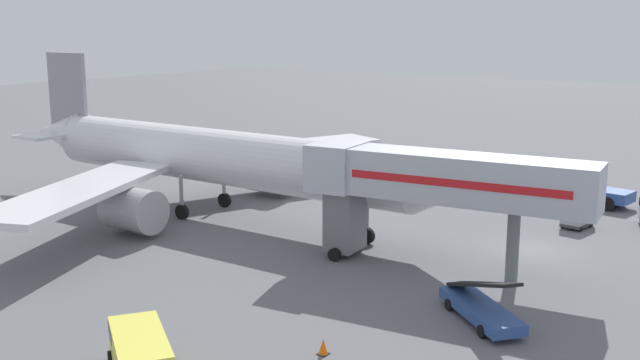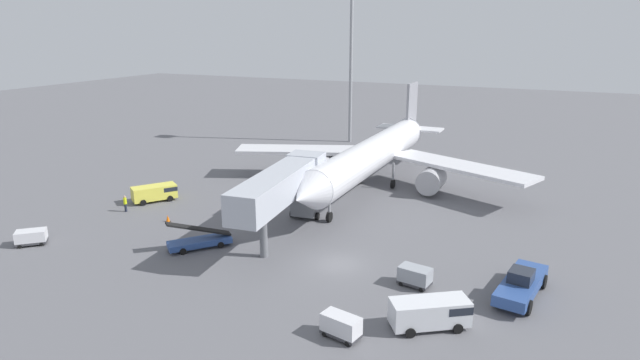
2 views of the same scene
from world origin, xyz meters
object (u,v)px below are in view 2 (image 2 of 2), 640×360
at_px(airplane_at_gate, 375,154).
at_px(baggage_cart_far_center, 415,276).
at_px(service_van_mid_left, 156,192).
at_px(apron_light_mast, 352,25).
at_px(baggage_cart_outer_left, 341,326).
at_px(ground_crew_worker_foreground, 125,203).
at_px(jet_bridge, 285,185).
at_px(baggage_cart_near_left, 31,237).
at_px(safety_cone_alpha, 168,218).
at_px(service_van_far_left, 432,312).
at_px(pushback_tug, 521,284).
at_px(belt_loader_truck, 200,240).

xyz_separation_m(airplane_at_gate, baggage_cart_far_center, (11.66, -24.13, -3.42)).
height_order(service_van_mid_left, apron_light_mast, apron_light_mast).
height_order(baggage_cart_outer_left, ground_crew_worker_foreground, ground_crew_worker_foreground).
distance_m(airplane_at_gate, jet_bridge, 19.47).
height_order(baggage_cart_near_left, apron_light_mast, apron_light_mast).
bearing_deg(safety_cone_alpha, apron_light_mast, 86.99).
distance_m(ground_crew_worker_foreground, safety_cone_alpha, 6.38).
bearing_deg(apron_light_mast, jet_bridge, -76.33).
bearing_deg(ground_crew_worker_foreground, baggage_cart_outer_left, -22.58).
height_order(baggage_cart_outer_left, apron_light_mast, apron_light_mast).
bearing_deg(service_van_far_left, baggage_cart_outer_left, -143.71).
distance_m(baggage_cart_near_left, ground_crew_worker_foreground, 10.75).
distance_m(service_van_mid_left, safety_cone_alpha, 7.71).
relative_size(pushback_tug, apron_light_mast, 0.26).
xyz_separation_m(pushback_tug, apron_light_mast, (-32.46, 47.26, 18.99)).
bearing_deg(baggage_cart_outer_left, apron_light_mast, 111.03).
bearing_deg(baggage_cart_near_left, baggage_cart_far_center, 11.26).
bearing_deg(service_van_far_left, baggage_cart_near_left, -177.66).
bearing_deg(belt_loader_truck, apron_light_mast, 95.58).
height_order(belt_loader_truck, service_van_mid_left, belt_loader_truck).
bearing_deg(service_van_far_left, service_van_mid_left, 159.22).
bearing_deg(service_van_mid_left, baggage_cart_outer_left, -29.44).
relative_size(baggage_cart_near_left, ground_crew_worker_foreground, 1.59).
bearing_deg(baggage_cart_near_left, service_van_mid_left, 83.92).
height_order(baggage_cart_outer_left, baggage_cart_near_left, baggage_cart_outer_left).
xyz_separation_m(belt_loader_truck, baggage_cart_outer_left, (17.40, -8.13, 0.14)).
relative_size(baggage_cart_far_center, safety_cone_alpha, 3.67).
height_order(airplane_at_gate, baggage_cart_near_left, airplane_at_gate).
relative_size(baggage_cart_outer_left, baggage_cart_near_left, 0.95).
bearing_deg(service_van_far_left, apron_light_mast, 116.77).
relative_size(pushback_tug, service_van_far_left, 1.39).
relative_size(service_van_far_left, service_van_mid_left, 1.06).
bearing_deg(service_van_mid_left, baggage_cart_near_left, -96.08).
relative_size(airplane_at_gate, apron_light_mast, 1.41).
height_order(service_van_mid_left, safety_cone_alpha, service_van_mid_left).
relative_size(pushback_tug, safety_cone_alpha, 10.56).
height_order(jet_bridge, baggage_cart_outer_left, jet_bridge).
distance_m(service_van_mid_left, baggage_cart_far_center, 34.05).
relative_size(ground_crew_worker_foreground, apron_light_mast, 0.06).
relative_size(airplane_at_gate, baggage_cart_outer_left, 15.02).
xyz_separation_m(pushback_tug, baggage_cart_outer_left, (-10.19, -10.69, -0.18)).
distance_m(belt_loader_truck, service_van_far_left, 22.91).
bearing_deg(safety_cone_alpha, airplane_at_gate, 53.44).
height_order(belt_loader_truck, baggage_cart_near_left, belt_loader_truck).
distance_m(airplane_at_gate, apron_light_mast, 32.12).
bearing_deg(baggage_cart_outer_left, safety_cone_alpha, 153.46).
xyz_separation_m(airplane_at_gate, service_van_far_left, (14.24, -29.51, -3.11)).
distance_m(safety_cone_alpha, apron_light_mast, 49.75).
bearing_deg(ground_crew_worker_foreground, apron_light_mast, 79.04).
distance_m(service_van_far_left, ground_crew_worker_foreground, 37.22).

